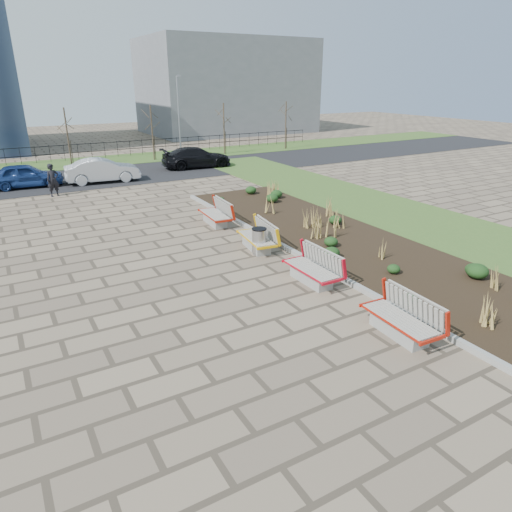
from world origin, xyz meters
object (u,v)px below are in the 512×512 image
lamp_east (179,118)px  car_black (197,157)px  bench_c (256,236)px  car_blue (25,175)px  bench_a (400,317)px  pedestrian (53,180)px  bench_d (215,213)px  car_silver (103,170)px  litter_bin (259,241)px  bench_b (311,267)px

lamp_east → car_black: bearing=-95.7°
bench_c → car_blue: car_blue is taller
bench_a → pedestrian: 20.00m
car_blue → lamp_east: (11.33, 5.03, 2.34)m
bench_d → car_black: bearing=73.9°
bench_c → bench_d: (0.00, 3.55, 0.00)m
car_blue → car_silver: (4.13, -0.73, 0.03)m
litter_bin → car_silver: bearing=97.8°
bench_a → car_black: car_black is taller
pedestrian → car_silver: 3.79m
pedestrian → lamp_east: size_ratio=0.29×
bench_b → car_blue: car_blue is taller
bench_d → car_blue: 13.41m
bench_b → bench_d: bearing=89.7°
car_blue → lamp_east: bearing=-62.6°
bench_a → pedestrian: pedestrian is taller
car_black → lamp_east: bearing=-0.4°
car_silver → car_black: (6.79, 1.71, -0.00)m
litter_bin → car_blue: size_ratio=0.23×
bench_a → car_silver: car_silver is taller
bench_b → car_silver: bearing=96.7°
pedestrian → bench_c: bearing=-79.4°
pedestrian → bench_b: bearing=-84.0°
pedestrian → car_blue: 3.20m
bench_d → bench_c: bearing=-86.4°
bench_a → lamp_east: lamp_east is taller
bench_d → pedestrian: size_ratio=1.22×
litter_bin → pedestrian: pedestrian is taller
bench_d → litter_bin: size_ratio=2.27×
bench_b → pedestrian: size_ratio=1.22×
bench_a → bench_d: (0.00, 10.48, 0.00)m
pedestrian → car_silver: (3.04, 2.27, -0.13)m
bench_a → bench_b: size_ratio=1.00×
bench_a → car_black: bearing=81.8°
bench_b → car_blue: 19.77m
bench_c → pedestrian: (-5.23, 12.37, 0.36)m
bench_b → car_black: bearing=76.6°
car_silver → car_black: size_ratio=0.89×
car_black → bench_a: bearing=174.1°
pedestrian → car_black: size_ratio=0.36×
car_silver → pedestrian: bearing=132.1°
bench_d → car_black: (4.60, 12.80, 0.22)m
litter_bin → car_blue: (-6.20, 15.81, 0.24)m
bench_b → car_blue: (-6.33, 18.73, 0.20)m
bench_a → lamp_east: 27.90m
bench_b → lamp_east: size_ratio=0.35×
bench_d → car_blue: car_blue is taller
car_blue → car_silver: 4.20m
litter_bin → lamp_east: (5.13, 20.84, 2.58)m
bench_c → car_blue: (-6.33, 15.37, 0.20)m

